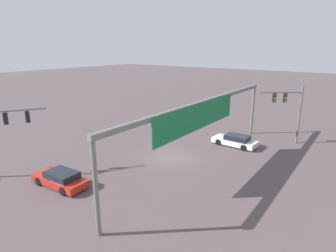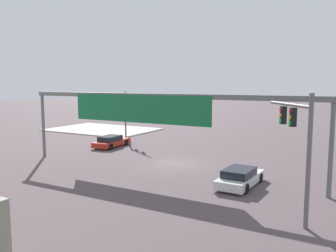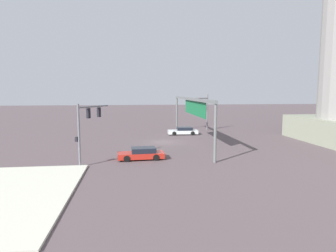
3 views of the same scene
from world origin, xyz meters
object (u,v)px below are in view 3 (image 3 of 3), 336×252
object	(u,v)px
sedan_car_approaching	(142,154)
sedan_car_waiting_far	(183,131)
traffic_signal_opposite_side	(87,123)
traffic_signal_near_corner	(203,107)

from	to	relation	value
sedan_car_approaching	sedan_car_waiting_far	world-z (taller)	same
sedan_car_approaching	traffic_signal_opposite_side	bearing A→B (deg)	10.94
traffic_signal_near_corner	traffic_signal_opposite_side	size ratio (longest dim) A/B	1.10
sedan_car_waiting_far	traffic_signal_near_corner	bearing A→B (deg)	-133.28
sedan_car_approaching	sedan_car_waiting_far	distance (m)	18.01
sedan_car_waiting_far	sedan_car_approaching	bearing A→B (deg)	68.47
traffic_signal_opposite_side	sedan_car_waiting_far	size ratio (longest dim) A/B	1.21
sedan_car_waiting_far	traffic_signal_opposite_side	bearing A→B (deg)	57.32
traffic_signal_near_corner	traffic_signal_opposite_side	bearing A→B (deg)	17.81
sedan_car_approaching	sedan_car_waiting_far	size ratio (longest dim) A/B	1.00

